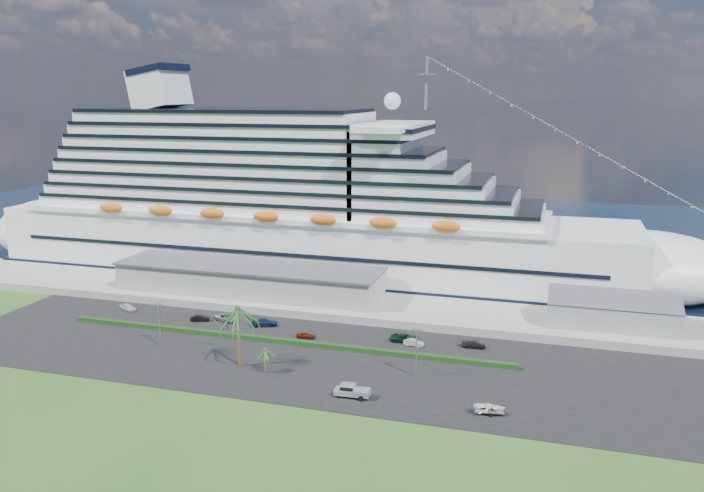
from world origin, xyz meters
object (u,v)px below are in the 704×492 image
(cruise_ship, at_px, (301,211))
(parked_car_3, at_px, (264,322))
(pickup_truck, at_px, (352,390))
(boat_trailer, at_px, (489,408))

(cruise_ship, height_order, parked_car_3, cruise_ship)
(parked_car_3, distance_m, pickup_truck, 37.27)
(pickup_truck, height_order, boat_trailer, pickup_truck)
(boat_trailer, bearing_deg, pickup_truck, -179.38)
(parked_car_3, relative_size, boat_trailer, 0.95)
(cruise_ship, distance_m, parked_car_3, 43.60)
(pickup_truck, xyz_separation_m, boat_trailer, (20.86, 0.22, -0.06))
(cruise_ship, distance_m, boat_trailer, 87.09)
(pickup_truck, bearing_deg, parked_car_3, 134.82)
(cruise_ship, xyz_separation_m, pickup_truck, (33.57, -66.40, -15.50))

